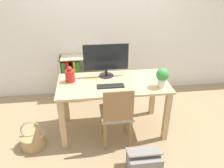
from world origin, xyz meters
TOP-DOWN VIEW (x-y plane):
  - ground_plane at (0.00, 0.00)m, footprint 10.00×10.00m
  - wall_back at (0.00, 1.18)m, footprint 8.00×0.05m
  - desk at (0.00, 0.00)m, footprint 1.45×0.73m
  - monitor at (-0.07, 0.21)m, footprint 0.61×0.20m
  - keyboard at (-0.05, -0.11)m, footprint 0.34×0.11m
  - vase at (-0.56, 0.10)m, footprint 0.12×0.12m
  - potted_plant at (0.59, -0.20)m, footprint 0.16×0.16m
  - chair at (0.01, -0.31)m, footprint 0.40×0.40m
  - bookshelf at (-0.51, 1.01)m, footprint 0.80×0.28m
  - basket at (-1.08, -0.23)m, footprint 0.31×0.31m
  - storage_box at (0.25, -0.81)m, footprint 0.38×0.29m

SIDE VIEW (x-z plane):
  - ground_plane at x=0.00m, z-range 0.00..0.00m
  - basket at x=-1.08m, z-range -0.09..0.29m
  - storage_box at x=0.25m, z-range -0.02..0.29m
  - bookshelf at x=-0.51m, z-range -0.03..0.73m
  - chair at x=0.01m, z-range 0.04..0.90m
  - desk at x=0.00m, z-range 0.24..1.00m
  - keyboard at x=-0.05m, z-range 0.75..0.77m
  - vase at x=-0.56m, z-range 0.74..0.95m
  - potted_plant at x=0.59m, z-range 0.77..1.02m
  - monitor at x=-0.07m, z-range 0.78..1.24m
  - wall_back at x=0.00m, z-range 0.00..2.60m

